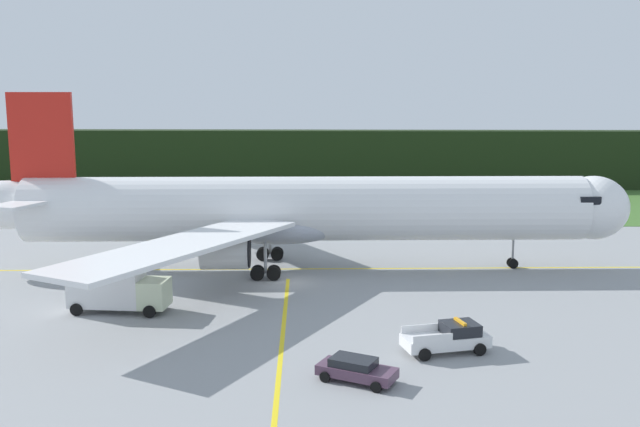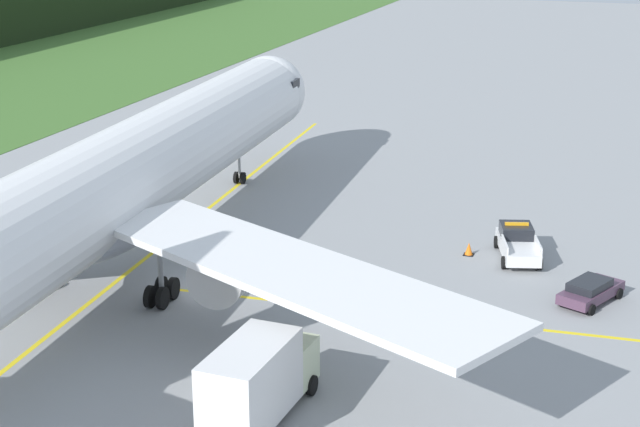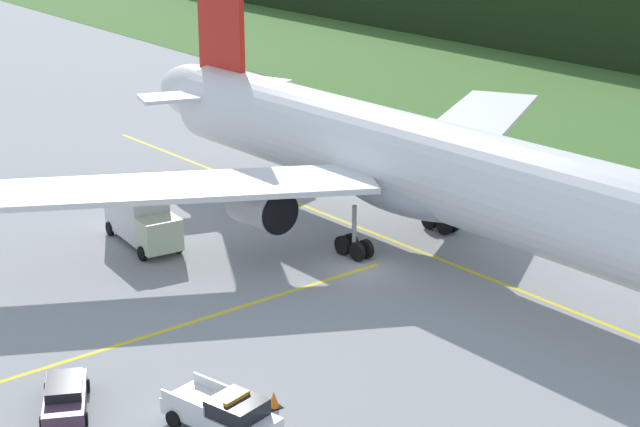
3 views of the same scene
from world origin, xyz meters
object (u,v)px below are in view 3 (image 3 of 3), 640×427
Objects in this scene: staff_car at (65,395)px; catering_truck at (141,215)px; airliner at (434,171)px; apron_cone at (274,400)px; ops_pickup_truck at (225,413)px.

catering_truck is at bearing 145.28° from staff_car.
airliner is 26.36m from staff_car.
airliner is at bearing 119.01° from apron_cone.
ops_pickup_truck is 24.07m from catering_truck.
ops_pickup_truck is at bearing 39.62° from staff_car.
ops_pickup_truck is 0.78× the size of catering_truck.
apron_cone is at bearing 101.44° from ops_pickup_truck.
ops_pickup_truck is at bearing -78.56° from apron_cone.
catering_truck is 1.56× the size of staff_car.
apron_cone is at bearing -60.99° from airliner.
ops_pickup_truck reaches higher than staff_car.
airliner is at bearing 100.76° from staff_car.
ops_pickup_truck reaches higher than apron_cone.
catering_truck is (-12.41, -13.52, -3.55)m from airliner.
apron_cone is at bearing 55.70° from staff_car.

